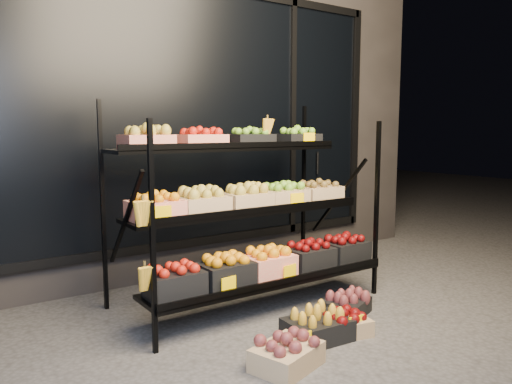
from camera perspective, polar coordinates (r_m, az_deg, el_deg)
ground at (r=3.79m, az=4.64°, el=-15.03°), size 24.00×24.00×0.00m
building at (r=5.76m, az=-12.01°, el=10.18°), size 6.00×2.08×3.50m
display_rack at (r=4.04m, az=-0.77°, el=-2.01°), size 2.18×1.02×1.66m
tag_floor_a at (r=3.32m, az=5.33°, el=-17.25°), size 0.13×0.01×0.12m
tag_floor_b at (r=3.63m, az=11.37°, el=-15.20°), size 0.13×0.01×0.12m
floor_crate_left at (r=3.16m, az=3.56°, el=-17.83°), size 0.48×0.41×0.20m
floor_crate_midleft at (r=3.55m, az=7.03°, el=-14.93°), size 0.45×0.35×0.21m
floor_crate_midright at (r=3.66m, az=10.05°, el=-14.53°), size 0.39×0.32×0.18m
floor_crate_right at (r=4.03m, az=10.46°, el=-12.46°), size 0.43×0.37×0.19m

